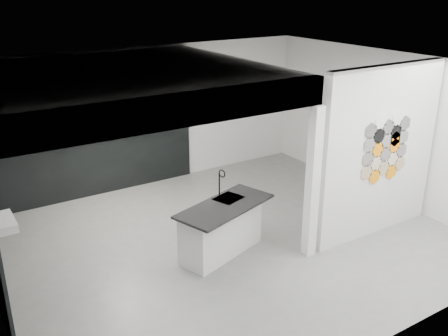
% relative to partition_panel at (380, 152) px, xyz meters
% --- Properties ---
extents(floor, '(7.00, 6.00, 0.01)m').
position_rel_partition_panel_xyz_m(floor, '(-2.23, 1.00, -1.40)').
color(floor, slate).
extents(partition_panel, '(2.45, 0.15, 2.80)m').
position_rel_partition_panel_xyz_m(partition_panel, '(0.00, 0.00, 0.00)').
color(partition_panel, silver).
rests_on(partition_panel, floor).
extents(bay_clad_back, '(4.40, 0.04, 2.35)m').
position_rel_partition_panel_xyz_m(bay_clad_back, '(-3.52, 3.97, -0.22)').
color(bay_clad_back, black).
rests_on(bay_clad_back, floor).
extents(bulkhead, '(4.40, 4.00, 0.40)m').
position_rel_partition_panel_xyz_m(bulkhead, '(-3.52, 2.00, 1.15)').
color(bulkhead, silver).
rests_on(bulkhead, corner_column).
extents(corner_column, '(0.16, 0.16, 2.35)m').
position_rel_partition_panel_xyz_m(corner_column, '(-1.41, 0.00, -0.22)').
color(corner_column, silver).
rests_on(corner_column, floor).
extents(fascia_beam, '(4.40, 0.16, 0.40)m').
position_rel_partition_panel_xyz_m(fascia_beam, '(-3.52, 0.08, 1.15)').
color(fascia_beam, silver).
rests_on(fascia_beam, corner_column).
extents(display_shelf, '(3.00, 0.15, 0.04)m').
position_rel_partition_panel_xyz_m(display_shelf, '(-3.43, 3.87, -0.10)').
color(display_shelf, black).
rests_on(display_shelf, bay_clad_back).
extents(kitchen_island, '(1.72, 1.15, 1.27)m').
position_rel_partition_panel_xyz_m(kitchen_island, '(-2.53, 0.74, -0.97)').
color(kitchen_island, silver).
rests_on(kitchen_island, floor).
extents(stockpot, '(0.22, 0.22, 0.16)m').
position_rel_partition_panel_xyz_m(stockpot, '(-4.56, 3.87, 0.00)').
color(stockpot, black).
rests_on(stockpot, display_shelf).
extents(kettle, '(0.20, 0.20, 0.17)m').
position_rel_partition_panel_xyz_m(kettle, '(-2.50, 3.87, 0.00)').
color(kettle, black).
rests_on(kettle, display_shelf).
extents(glass_bowl, '(0.19, 0.19, 0.11)m').
position_rel_partition_panel_xyz_m(glass_bowl, '(-2.08, 3.87, -0.02)').
color(glass_bowl, gray).
rests_on(glass_bowl, display_shelf).
extents(glass_vase, '(0.12, 0.12, 0.16)m').
position_rel_partition_panel_xyz_m(glass_vase, '(-2.08, 3.87, -0.00)').
color(glass_vase, gray).
rests_on(glass_vase, display_shelf).
extents(bottle_dark, '(0.06, 0.06, 0.14)m').
position_rel_partition_panel_xyz_m(bottle_dark, '(-3.72, 3.87, -0.01)').
color(bottle_dark, black).
rests_on(bottle_dark, display_shelf).
extents(utensil_cup, '(0.09, 0.09, 0.10)m').
position_rel_partition_panel_xyz_m(utensil_cup, '(-4.23, 3.87, -0.03)').
color(utensil_cup, black).
rests_on(utensil_cup, display_shelf).
extents(hex_tile_cluster, '(1.04, 0.02, 1.16)m').
position_rel_partition_panel_xyz_m(hex_tile_cluster, '(0.03, -0.09, 0.10)').
color(hex_tile_cluster, tan).
rests_on(hex_tile_cluster, partition_panel).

